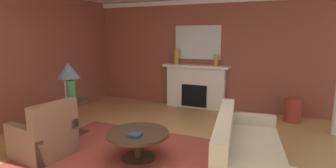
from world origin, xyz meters
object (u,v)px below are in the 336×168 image
at_px(sofa, 245,155).
at_px(table_lamp, 69,74).
at_px(vase_mantel_right, 216,60).
at_px(vase_tall_corner, 293,110).
at_px(fireplace, 195,88).
at_px(armchair_near_window, 45,138).
at_px(coffee_table, 138,139).
at_px(vase_on_side_table, 71,92).
at_px(vase_mantel_left, 176,57).
at_px(mantel_mirror, 198,42).
at_px(side_table, 71,115).

distance_m(sofa, table_lamp, 3.53).
bearing_deg(table_lamp, vase_mantel_right, 52.28).
distance_m(table_lamp, vase_tall_corner, 4.97).
xyz_separation_m(table_lamp, vase_mantel_right, (2.22, 2.88, 0.11)).
bearing_deg(vase_tall_corner, fireplace, 172.99).
relative_size(armchair_near_window, vase_tall_corner, 1.70).
bearing_deg(fireplace, vase_mantel_right, -5.13).
height_order(fireplace, coffee_table, fireplace).
bearing_deg(fireplace, vase_tall_corner, -7.01).
bearing_deg(vase_on_side_table, armchair_near_window, -80.37).
bearing_deg(sofa, vase_mantel_left, 126.04).
bearing_deg(armchair_near_window, mantel_mirror, 70.73).
relative_size(coffee_table, table_lamp, 1.33).
height_order(armchair_near_window, vase_on_side_table, vase_on_side_table).
bearing_deg(armchair_near_window, side_table, 107.22).
distance_m(fireplace, vase_tall_corner, 2.47).
distance_m(armchair_near_window, coffee_table, 1.55).
xyz_separation_m(sofa, vase_tall_corner, (0.71, 2.87, -0.02)).
distance_m(fireplace, vase_mantel_left, 1.00).
distance_m(coffee_table, vase_on_side_table, 1.73).
bearing_deg(sofa, vase_mantel_right, 110.58).
height_order(table_lamp, vase_on_side_table, table_lamp).
distance_m(armchair_near_window, table_lamp, 1.33).
height_order(mantel_mirror, side_table, mantel_mirror).
bearing_deg(armchair_near_window, vase_tall_corner, 42.87).
distance_m(fireplace, coffee_table, 3.35).
bearing_deg(vase_mantel_left, sofa, -53.96).
xyz_separation_m(fireplace, vase_on_side_table, (-1.52, -3.04, 0.36)).
xyz_separation_m(armchair_near_window, vase_mantel_left, (0.84, 3.80, 1.08)).
distance_m(coffee_table, vase_tall_corner, 3.85).
relative_size(side_table, table_lamp, 0.93).
relative_size(vase_on_side_table, vase_tall_corner, 0.77).
height_order(coffee_table, side_table, side_table).
relative_size(coffee_table, side_table, 1.43).
xyz_separation_m(vase_on_side_table, vase_mantel_right, (2.07, 3.00, 0.41)).
relative_size(mantel_mirror, armchair_near_window, 1.33).
relative_size(fireplace, vase_tall_corner, 3.23).
height_order(fireplace, armchair_near_window, fireplace).
bearing_deg(vase_mantel_right, fireplace, 174.87).
distance_m(fireplace, sofa, 3.62).
distance_m(vase_on_side_table, vase_tall_corner, 4.86).
distance_m(mantel_mirror, side_table, 3.74).
height_order(fireplace, vase_mantel_left, vase_mantel_left).
bearing_deg(coffee_table, sofa, 5.76).
xyz_separation_m(fireplace, mantel_mirror, (-0.00, 0.12, 1.22)).
distance_m(armchair_near_window, vase_mantel_right, 4.39).
xyz_separation_m(mantel_mirror, side_table, (-1.67, -3.05, -1.38)).
bearing_deg(vase_mantel_right, table_lamp, -127.72).
bearing_deg(vase_tall_corner, vase_mantel_left, 175.21).
bearing_deg(vase_mantel_left, vase_on_side_table, -108.01).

